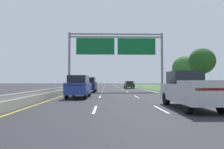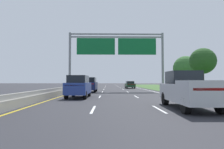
{
  "view_description": "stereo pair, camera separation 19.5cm",
  "coord_description": "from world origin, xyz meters",
  "px_view_note": "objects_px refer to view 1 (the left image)",
  "views": [
    {
      "loc": [
        -1.21,
        -0.63,
        1.58
      ],
      "look_at": [
        -0.57,
        21.83,
        2.33
      ],
      "focal_mm": 31.77,
      "sensor_mm": 36.0,
      "label": 1
    },
    {
      "loc": [
        -1.01,
        -0.64,
        1.58
      ],
      "look_at": [
        -0.57,
        21.83,
        2.33
      ],
      "focal_mm": 31.77,
      "sensor_mm": 36.0,
      "label": 2
    }
  ],
  "objects_px": {
    "pickup_truck_silver": "(189,90)",
    "roadside_tree_far": "(185,68)",
    "car_blue_left_lane_suv": "(79,86)",
    "car_navy_left_lane_suv": "(89,84)",
    "overhead_sign_gantry": "(116,49)",
    "car_darkgreen_right_lane_sedan": "(129,85)",
    "roadside_tree_mid": "(202,61)"
  },
  "relations": [
    {
      "from": "car_navy_left_lane_suv",
      "to": "roadside_tree_mid",
      "type": "bearing_deg",
      "value": -87.72
    },
    {
      "from": "car_blue_left_lane_suv",
      "to": "car_darkgreen_right_lane_sedan",
      "type": "xyz_separation_m",
      "value": [
        7.52,
        23.92,
        -0.28
      ]
    },
    {
      "from": "pickup_truck_silver",
      "to": "roadside_tree_far",
      "type": "bearing_deg",
      "value": -20.26
    },
    {
      "from": "car_darkgreen_right_lane_sedan",
      "to": "pickup_truck_silver",
      "type": "bearing_deg",
      "value": 178.32
    },
    {
      "from": "car_blue_left_lane_suv",
      "to": "car_navy_left_lane_suv",
      "type": "bearing_deg",
      "value": 0.16
    },
    {
      "from": "overhead_sign_gantry",
      "to": "car_navy_left_lane_suv",
      "type": "xyz_separation_m",
      "value": [
        -3.95,
        -2.45,
        -5.52
      ]
    },
    {
      "from": "car_blue_left_lane_suv",
      "to": "car_darkgreen_right_lane_sedan",
      "type": "height_order",
      "value": "car_blue_left_lane_suv"
    },
    {
      "from": "car_blue_left_lane_suv",
      "to": "roadside_tree_mid",
      "type": "relative_size",
      "value": 0.73
    },
    {
      "from": "pickup_truck_silver",
      "to": "roadside_tree_mid",
      "type": "relative_size",
      "value": 0.84
    },
    {
      "from": "car_blue_left_lane_suv",
      "to": "roadside_tree_far",
      "type": "relative_size",
      "value": 0.7
    },
    {
      "from": "roadside_tree_mid",
      "to": "roadside_tree_far",
      "type": "xyz_separation_m",
      "value": [
        1.94,
        11.4,
        -0.34
      ]
    },
    {
      "from": "car_darkgreen_right_lane_sedan",
      "to": "roadside_tree_mid",
      "type": "relative_size",
      "value": 0.68
    },
    {
      "from": "overhead_sign_gantry",
      "to": "car_navy_left_lane_suv",
      "type": "relative_size",
      "value": 3.18
    },
    {
      "from": "roadside_tree_mid",
      "to": "roadside_tree_far",
      "type": "relative_size",
      "value": 0.96
    },
    {
      "from": "pickup_truck_silver",
      "to": "roadside_tree_mid",
      "type": "distance_m",
      "value": 20.34
    },
    {
      "from": "pickup_truck_silver",
      "to": "car_blue_left_lane_suv",
      "type": "bearing_deg",
      "value": 45.65
    },
    {
      "from": "car_darkgreen_right_lane_sedan",
      "to": "roadside_tree_mid",
      "type": "height_order",
      "value": "roadside_tree_mid"
    },
    {
      "from": "car_blue_left_lane_suv",
      "to": "roadside_tree_far",
      "type": "bearing_deg",
      "value": -39.98
    },
    {
      "from": "roadside_tree_far",
      "to": "pickup_truck_silver",
      "type": "bearing_deg",
      "value": -111.38
    },
    {
      "from": "overhead_sign_gantry",
      "to": "roadside_tree_far",
      "type": "bearing_deg",
      "value": 32.49
    },
    {
      "from": "car_navy_left_lane_suv",
      "to": "car_darkgreen_right_lane_sedan",
      "type": "bearing_deg",
      "value": -26.47
    },
    {
      "from": "roadside_tree_mid",
      "to": "overhead_sign_gantry",
      "type": "bearing_deg",
      "value": 170.88
    },
    {
      "from": "car_navy_left_lane_suv",
      "to": "roadside_tree_far",
      "type": "bearing_deg",
      "value": -56.75
    },
    {
      "from": "overhead_sign_gantry",
      "to": "car_blue_left_lane_suv",
      "type": "height_order",
      "value": "overhead_sign_gantry"
    },
    {
      "from": "overhead_sign_gantry",
      "to": "pickup_truck_silver",
      "type": "xyz_separation_m",
      "value": [
        3.3,
        -19.72,
        -5.54
      ]
    },
    {
      "from": "car_blue_left_lane_suv",
      "to": "roadside_tree_far",
      "type": "distance_m",
      "value": 28.75
    },
    {
      "from": "car_blue_left_lane_suv",
      "to": "pickup_truck_silver",
      "type": "bearing_deg",
      "value": -134.32
    },
    {
      "from": "pickup_truck_silver",
      "to": "car_navy_left_lane_suv",
      "type": "relative_size",
      "value": 1.15
    },
    {
      "from": "roadside_tree_mid",
      "to": "roadside_tree_far",
      "type": "bearing_deg",
      "value": 80.32
    },
    {
      "from": "overhead_sign_gantry",
      "to": "roadside_tree_far",
      "type": "height_order",
      "value": "overhead_sign_gantry"
    },
    {
      "from": "overhead_sign_gantry",
      "to": "car_navy_left_lane_suv",
      "type": "bearing_deg",
      "value": -148.2
    },
    {
      "from": "car_navy_left_lane_suv",
      "to": "overhead_sign_gantry",
      "type": "bearing_deg",
      "value": -57.29
    }
  ]
}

